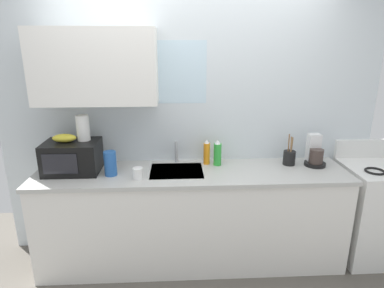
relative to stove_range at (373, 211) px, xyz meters
The scene contains 13 objects.
kitchen_wall_assembly 2.09m from the stove_range, behind, with size 3.51×0.42×2.50m.
counter_unit 1.71m from the stove_range, behind, with size 2.74×0.63×0.90m.
sink_faucet 1.94m from the stove_range, behind, with size 0.03×0.03×0.21m, color #B2B5BA.
stove_range is the anchor object (origin of this frame).
microwave 2.81m from the stove_range, behind, with size 0.46×0.35×0.27m.
banana_bunch 2.89m from the stove_range, behind, with size 0.20×0.11×0.07m, color gold.
paper_towel_roll 2.77m from the stove_range, behind, with size 0.11×0.11×0.22m, color white.
coffee_maker 0.80m from the stove_range, 169.75° to the left, with size 0.19×0.21×0.28m.
dish_soap_bottle_orange 1.67m from the stove_range, behind, with size 0.06×0.06×0.23m.
dish_soap_bottle_green 1.58m from the stove_range, behind, with size 0.07×0.07×0.24m.
cereal_canister 2.47m from the stove_range, behind, with size 0.10×0.10×0.21m, color #2659A5.
mug_white 2.23m from the stove_range, behind, with size 0.08×0.08×0.10m, color white.
utensil_crock 0.97m from the stove_range, behind, with size 0.11×0.11×0.30m.
Camera 1 is at (-0.14, -2.67, 1.97)m, focal length 30.63 mm.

